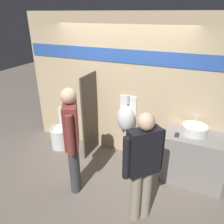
# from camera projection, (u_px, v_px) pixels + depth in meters

# --- Properties ---
(ground_plane) EXTENTS (16.00, 16.00, 0.00)m
(ground_plane) POSITION_uv_depth(u_px,v_px,m) (108.00, 165.00, 4.19)
(ground_plane) COLOR #70665B
(display_wall) EXTENTS (4.01, 0.07, 2.70)m
(display_wall) POSITION_uv_depth(u_px,v_px,m) (121.00, 88.00, 4.13)
(display_wall) COLOR tan
(display_wall) RESTS_ON ground_plane
(sink_counter) EXTENTS (0.99, 0.61, 0.86)m
(sink_counter) POSITION_uv_depth(u_px,v_px,m) (193.00, 157.00, 3.70)
(sink_counter) COLOR gray
(sink_counter) RESTS_ON ground_plane
(sink_basin) EXTENTS (0.41, 0.41, 0.28)m
(sink_basin) POSITION_uv_depth(u_px,v_px,m) (195.00, 129.00, 3.57)
(sink_basin) COLOR silver
(sink_basin) RESTS_ON sink_counter
(cell_phone) EXTENTS (0.07, 0.14, 0.01)m
(cell_phone) POSITION_uv_depth(u_px,v_px,m) (177.00, 135.00, 3.53)
(cell_phone) COLOR #232328
(cell_phone) RESTS_ON sink_counter
(divider_near_counter) EXTENTS (0.03, 0.58, 1.66)m
(divider_near_counter) POSITION_uv_depth(u_px,v_px,m) (90.00, 116.00, 4.27)
(divider_near_counter) COLOR #4C4238
(divider_near_counter) RESTS_ON ground_plane
(urinal_near_counter) EXTENTS (0.34, 0.29, 1.27)m
(urinal_near_counter) POSITION_uv_depth(u_px,v_px,m) (126.00, 118.00, 4.14)
(urinal_near_counter) COLOR silver
(urinal_near_counter) RESTS_ON ground_plane
(toilet) EXTENTS (0.43, 0.59, 0.95)m
(toilet) POSITION_uv_depth(u_px,v_px,m) (62.00, 133.00, 4.71)
(toilet) COLOR silver
(toilet) RESTS_ON ground_plane
(person_in_vest) EXTENTS (0.39, 0.54, 1.74)m
(person_in_vest) POSITION_uv_depth(u_px,v_px,m) (72.00, 137.00, 3.28)
(person_in_vest) COLOR #3D3D42
(person_in_vest) RESTS_ON ground_plane
(person_with_lanyard) EXTENTS (0.43, 0.43, 1.63)m
(person_with_lanyard) POSITION_uv_depth(u_px,v_px,m) (143.00, 165.00, 2.78)
(person_with_lanyard) COLOR gray
(person_with_lanyard) RESTS_ON ground_plane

